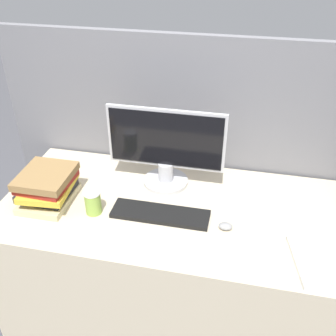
{
  "coord_description": "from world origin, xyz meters",
  "views": [
    {
      "loc": [
        0.27,
        -1.04,
        1.9
      ],
      "look_at": [
        -0.04,
        0.43,
        0.92
      ],
      "focal_mm": 42.0,
      "sensor_mm": 36.0,
      "label": 1
    }
  ],
  "objects": [
    {
      "name": "cubicle_panel_rear",
      "position": [
        0.0,
        0.83,
        0.71
      ],
      "size": [
        2.07,
        0.04,
        1.43
      ],
      "color": "slate",
      "rests_on": "ground_plane"
    },
    {
      "name": "desk",
      "position": [
        0.0,
        0.39,
        0.37
      ],
      "size": [
        1.67,
        0.79,
        0.73
      ],
      "color": "beige",
      "rests_on": "ground_plane"
    },
    {
      "name": "monitor",
      "position": [
        -0.09,
        0.59,
        0.93
      ],
      "size": [
        0.58,
        0.23,
        0.41
      ],
      "color": "#B7B7BC",
      "rests_on": "desk"
    },
    {
      "name": "keyboard",
      "position": [
        -0.06,
        0.32,
        0.74
      ],
      "size": [
        0.45,
        0.13,
        0.02
      ],
      "color": "black",
      "rests_on": "desk"
    },
    {
      "name": "mouse",
      "position": [
        0.24,
        0.29,
        0.75
      ],
      "size": [
        0.06,
        0.05,
        0.03
      ],
      "color": "gray",
      "rests_on": "desk"
    },
    {
      "name": "coffee_cup",
      "position": [
        -0.36,
        0.28,
        0.79
      ],
      "size": [
        0.08,
        0.08,
        0.12
      ],
      "color": "#8CB247",
      "rests_on": "desk"
    },
    {
      "name": "book_stack",
      "position": [
        -0.61,
        0.32,
        0.81
      ],
      "size": [
        0.25,
        0.28,
        0.16
      ],
      "color": "#C6B78C",
      "rests_on": "desk"
    },
    {
      "name": "paper_pile",
      "position": [
        0.64,
        0.17,
        0.74
      ],
      "size": [
        0.26,
        0.31,
        0.02
      ],
      "color": "white",
      "rests_on": "desk"
    }
  ]
}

